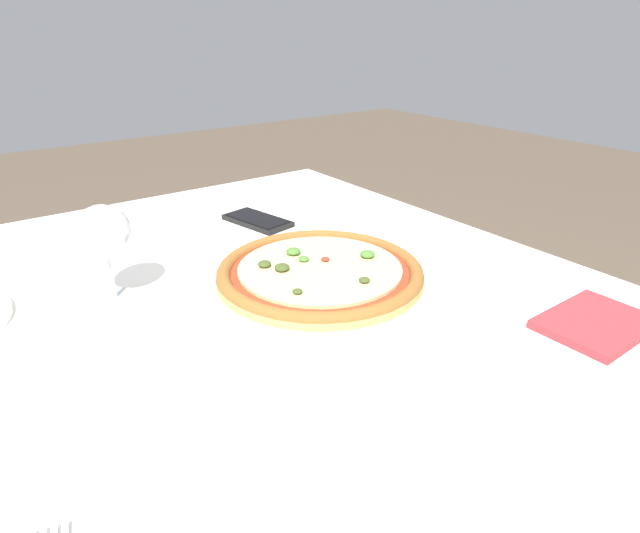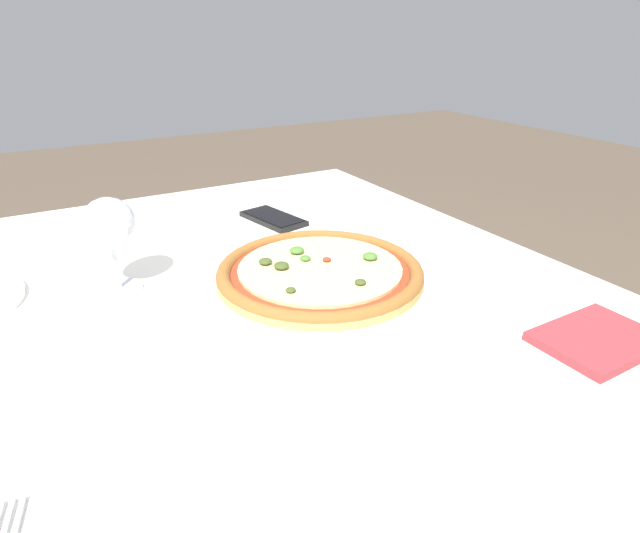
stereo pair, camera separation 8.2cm
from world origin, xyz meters
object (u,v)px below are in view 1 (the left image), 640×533
(dining_table, at_px, (218,356))
(pizza_plate, at_px, (320,274))
(cell_phone, at_px, (257,220))
(wine_glass_far_left, at_px, (103,235))

(dining_table, distance_m, pizza_plate, 0.20)
(dining_table, xyz_separation_m, cell_phone, (0.23, 0.27, 0.09))
(dining_table, xyz_separation_m, wine_glass_far_left, (-0.11, 0.10, 0.19))
(cell_phone, bearing_deg, wine_glass_far_left, -154.07)
(wine_glass_far_left, bearing_deg, cell_phone, 25.93)
(wine_glass_far_left, xyz_separation_m, cell_phone, (0.34, 0.16, -0.10))
(dining_table, distance_m, wine_glass_far_left, 0.24)
(pizza_plate, relative_size, cell_phone, 2.32)
(wine_glass_far_left, bearing_deg, pizza_plate, -26.29)
(pizza_plate, bearing_deg, cell_phone, 78.41)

